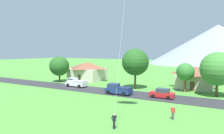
{
  "coord_description": "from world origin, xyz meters",
  "views": [
    {
      "loc": [
        14.28,
        -10.3,
        8.19
      ],
      "look_at": [
        1.37,
        12.22,
        6.28
      ],
      "focal_mm": 32.88,
      "sensor_mm": 36.0,
      "label": 1
    }
  ],
  "objects_px": {
    "tree_near_right": "(135,62)",
    "pickup_truck_white_west_side": "(76,82)",
    "house_left_center": "(195,77)",
    "watcher_person": "(173,112)",
    "house_leftmost": "(88,71)",
    "tree_right_of_center": "(185,72)",
    "pickup_truck_navy_east_side": "(118,89)",
    "parked_car_red_mid_west": "(162,93)",
    "tree_center": "(59,66)",
    "tree_near_left": "(217,69)"
  },
  "relations": [
    {
      "from": "house_left_center",
      "to": "tree_right_of_center",
      "type": "relative_size",
      "value": 1.41
    },
    {
      "from": "pickup_truck_white_west_side",
      "to": "pickup_truck_navy_east_side",
      "type": "xyz_separation_m",
      "value": [
        12.58,
        -2.63,
        0.0
      ]
    },
    {
      "from": "house_left_center",
      "to": "tree_near_right",
      "type": "bearing_deg",
      "value": -148.42
    },
    {
      "from": "pickup_truck_white_west_side",
      "to": "pickup_truck_navy_east_side",
      "type": "bearing_deg",
      "value": -11.83
    },
    {
      "from": "tree_right_of_center",
      "to": "pickup_truck_white_west_side",
      "type": "xyz_separation_m",
      "value": [
        -23.28,
        -6.58,
        -3.03
      ]
    },
    {
      "from": "house_left_center",
      "to": "pickup_truck_navy_east_side",
      "type": "bearing_deg",
      "value": -129.19
    },
    {
      "from": "watcher_person",
      "to": "house_leftmost",
      "type": "bearing_deg",
      "value": 142.38
    },
    {
      "from": "pickup_truck_navy_east_side",
      "to": "parked_car_red_mid_west",
      "type": "bearing_deg",
      "value": 7.66
    },
    {
      "from": "tree_near_right",
      "to": "parked_car_red_mid_west",
      "type": "xyz_separation_m",
      "value": [
        7.96,
        -6.38,
        -5.07
      ]
    },
    {
      "from": "tree_center",
      "to": "tree_right_of_center",
      "type": "relative_size",
      "value": 1.18
    },
    {
      "from": "tree_center",
      "to": "tree_near_right",
      "type": "bearing_deg",
      "value": 1.78
    },
    {
      "from": "house_leftmost",
      "to": "house_left_center",
      "type": "bearing_deg",
      "value": 2.24
    },
    {
      "from": "tree_near_right",
      "to": "pickup_truck_white_west_side",
      "type": "relative_size",
      "value": 1.71
    },
    {
      "from": "house_leftmost",
      "to": "house_left_center",
      "type": "xyz_separation_m",
      "value": [
        29.07,
        1.14,
        -0.17
      ]
    },
    {
      "from": "house_left_center",
      "to": "pickup_truck_white_west_side",
      "type": "xyz_separation_m",
      "value": [
        -24.46,
        -11.94,
        -1.51
      ]
    },
    {
      "from": "tree_near_right",
      "to": "watcher_person",
      "type": "distance_m",
      "value": 21.68
    },
    {
      "from": "house_left_center",
      "to": "pickup_truck_navy_east_side",
      "type": "xyz_separation_m",
      "value": [
        -11.89,
        -14.58,
        -1.51
      ]
    },
    {
      "from": "tree_right_of_center",
      "to": "watcher_person",
      "type": "distance_m",
      "value": 19.18
    },
    {
      "from": "house_leftmost",
      "to": "house_left_center",
      "type": "relative_size",
      "value": 1.16
    },
    {
      "from": "house_leftmost",
      "to": "tree_near_right",
      "type": "relative_size",
      "value": 1.09
    },
    {
      "from": "tree_right_of_center",
      "to": "pickup_truck_white_west_side",
      "type": "distance_m",
      "value": 24.38
    },
    {
      "from": "watcher_person",
      "to": "house_left_center",
      "type": "bearing_deg",
      "value": 91.95
    },
    {
      "from": "tree_right_of_center",
      "to": "parked_car_red_mid_west",
      "type": "xyz_separation_m",
      "value": [
        -2.38,
        -8.09,
        -3.22
      ]
    },
    {
      "from": "tree_right_of_center",
      "to": "pickup_truck_white_west_side",
      "type": "relative_size",
      "value": 1.14
    },
    {
      "from": "pickup_truck_white_west_side",
      "to": "watcher_person",
      "type": "xyz_separation_m",
      "value": [
        25.29,
        -12.23,
        -0.18
      ]
    },
    {
      "from": "tree_center",
      "to": "tree_near_right",
      "type": "xyz_separation_m",
      "value": [
        22.13,
        0.69,
        1.59
      ]
    },
    {
      "from": "house_leftmost",
      "to": "tree_near_right",
      "type": "height_order",
      "value": "tree_near_right"
    },
    {
      "from": "tree_right_of_center",
      "to": "tree_near_right",
      "type": "xyz_separation_m",
      "value": [
        -10.34,
        -1.72,
        1.84
      ]
    },
    {
      "from": "tree_near_left",
      "to": "house_left_center",
      "type": "bearing_deg",
      "value": 123.46
    },
    {
      "from": "tree_right_of_center",
      "to": "tree_near_right",
      "type": "height_order",
      "value": "tree_near_right"
    },
    {
      "from": "pickup_truck_white_west_side",
      "to": "parked_car_red_mid_west",
      "type": "bearing_deg",
      "value": -4.15
    },
    {
      "from": "house_leftmost",
      "to": "watcher_person",
      "type": "relative_size",
      "value": 5.79
    },
    {
      "from": "house_left_center",
      "to": "tree_center",
      "type": "height_order",
      "value": "tree_center"
    },
    {
      "from": "tree_near_right",
      "to": "watcher_person",
      "type": "xyz_separation_m",
      "value": [
        12.35,
        -17.09,
        -5.06
      ]
    },
    {
      "from": "tree_right_of_center",
      "to": "tree_center",
      "type": "bearing_deg",
      "value": -175.76
    },
    {
      "from": "pickup_truck_white_west_side",
      "to": "pickup_truck_navy_east_side",
      "type": "height_order",
      "value": "same"
    },
    {
      "from": "house_leftmost",
      "to": "tree_right_of_center",
      "type": "bearing_deg",
      "value": -8.63
    },
    {
      "from": "tree_near_right",
      "to": "pickup_truck_navy_east_side",
      "type": "relative_size",
      "value": 1.69
    },
    {
      "from": "house_leftmost",
      "to": "house_left_center",
      "type": "distance_m",
      "value": 29.09
    },
    {
      "from": "house_leftmost",
      "to": "watcher_person",
      "type": "xyz_separation_m",
      "value": [
        29.89,
        -23.04,
        -1.86
      ]
    },
    {
      "from": "watcher_person",
      "to": "pickup_truck_navy_east_side",
      "type": "bearing_deg",
      "value": 142.96
    },
    {
      "from": "tree_right_of_center",
      "to": "tree_near_right",
      "type": "distance_m",
      "value": 10.64
    },
    {
      "from": "tree_right_of_center",
      "to": "house_left_center",
      "type": "bearing_deg",
      "value": 77.52
    },
    {
      "from": "tree_near_left",
      "to": "parked_car_red_mid_west",
      "type": "relative_size",
      "value": 1.95
    },
    {
      "from": "tree_near_left",
      "to": "pickup_truck_white_west_side",
      "type": "height_order",
      "value": "tree_near_left"
    },
    {
      "from": "house_left_center",
      "to": "tree_near_left",
      "type": "distance_m",
      "value": 8.9
    },
    {
      "from": "tree_center",
      "to": "house_left_center",
      "type": "bearing_deg",
      "value": 13.0
    },
    {
      "from": "house_leftmost",
      "to": "pickup_truck_white_west_side",
      "type": "xyz_separation_m",
      "value": [
        4.6,
        -10.81,
        -1.68
      ]
    },
    {
      "from": "tree_center",
      "to": "watcher_person",
      "type": "bearing_deg",
      "value": -25.44
    },
    {
      "from": "tree_near_right",
      "to": "pickup_truck_navy_east_side",
      "type": "height_order",
      "value": "tree_near_right"
    }
  ]
}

